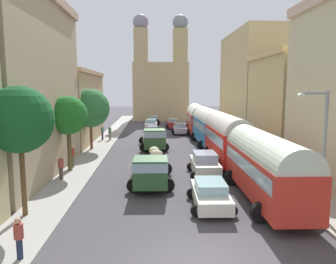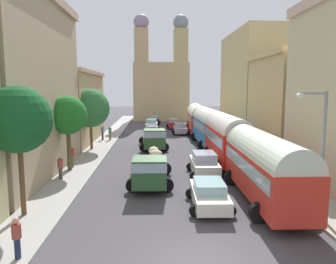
{
  "view_description": "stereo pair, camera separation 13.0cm",
  "coord_description": "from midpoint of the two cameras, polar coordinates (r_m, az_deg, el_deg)",
  "views": [
    {
      "loc": [
        -1.63,
        -10.55,
        6.28
      ],
      "look_at": [
        0.0,
        22.85,
        1.72
      ],
      "focal_mm": 34.09,
      "sensor_mm": 36.0,
      "label": 1
    },
    {
      "loc": [
        -1.5,
        -10.56,
        6.28
      ],
      "look_at": [
        0.0,
        22.85,
        1.72
      ],
      "focal_mm": 34.09,
      "sensor_mm": 36.0,
      "label": 2
    }
  ],
  "objects": [
    {
      "name": "sidewalk_right",
      "position": [
        39.07,
        10.5,
        -1.52
      ],
      "size": [
        2.5,
        70.0,
        0.14
      ],
      "primitive_type": "cube",
      "color": "#B1AD9F",
      "rests_on": "ground"
    },
    {
      "name": "car_2",
      "position": [
        56.7,
        -2.41,
        2.18
      ],
      "size": [
        2.28,
        3.78,
        1.54
      ],
      "color": "black",
      "rests_on": "ground"
    },
    {
      "name": "building_right_3",
      "position": [
        42.71,
        14.59,
        8.03
      ],
      "size": [
        4.87,
        13.71,
        13.33
      ],
      "color": "tan",
      "rests_on": "ground"
    },
    {
      "name": "parked_bus_1",
      "position": [
        27.07,
        10.63,
        -0.85
      ],
      "size": [
        3.29,
        8.45,
        4.13
      ],
      "color": "red",
      "rests_on": "ground"
    },
    {
      "name": "roadside_tree_2",
      "position": [
        33.2,
        -13.6,
        4.15
      ],
      "size": [
        3.9,
        3.9,
        6.28
      ],
      "color": "brown",
      "rests_on": "ground"
    },
    {
      "name": "parked_bus_2",
      "position": [
        35.82,
        7.36,
        1.27
      ],
      "size": [
        3.33,
        9.24,
        4.11
      ],
      "color": "#2B7DBC",
      "rests_on": "ground"
    },
    {
      "name": "car_1",
      "position": [
        48.87,
        -2.88,
        1.34
      ],
      "size": [
        2.46,
        4.3,
        1.66
      ],
      "color": "silver",
      "rests_on": "ground"
    },
    {
      "name": "car_6",
      "position": [
        50.44,
        1.05,
        1.51
      ],
      "size": [
        2.27,
        3.99,
        1.56
      ],
      "color": "#B72C31",
      "rests_on": "ground"
    },
    {
      "name": "parked_bus_0",
      "position": [
        18.6,
        16.94,
        -5.49
      ],
      "size": [
        3.31,
        9.64,
        3.84
      ],
      "color": "red",
      "rests_on": "ground"
    },
    {
      "name": "pedestrian_0",
      "position": [
        39.23,
        -11.53,
        -0.02
      ],
      "size": [
        0.51,
        0.51,
        1.88
      ],
      "color": "#2E2A43",
      "rests_on": "ground"
    },
    {
      "name": "ground_plane",
      "position": [
        38.11,
        -0.18,
        -1.73
      ],
      "size": [
        154.0,
        154.0,
        0.0
      ],
      "primitive_type": "plane",
      "color": "#474349"
    },
    {
      "name": "pedestrian_1",
      "position": [
        22.93,
        -18.54,
        -5.96
      ],
      "size": [
        0.51,
        0.51,
        1.77
      ],
      "color": "#51433B",
      "rests_on": "ground"
    },
    {
      "name": "distant_church",
      "position": [
        63.79,
        -1.18,
        8.39
      ],
      "size": [
        10.74,
        6.37,
        20.22
      ],
      "color": "tan",
      "rests_on": "ground"
    },
    {
      "name": "car_4",
      "position": [
        23.51,
        6.63,
        -5.69
      ],
      "size": [
        2.43,
        4.27,
        1.68
      ],
      "color": "silver",
      "rests_on": "ground"
    },
    {
      "name": "cargo_truck_1",
      "position": [
        33.13,
        -2.51,
        -1.09
      ],
      "size": [
        3.22,
        7.3,
        2.3
      ],
      "color": "#325B2F",
      "rests_on": "ground"
    },
    {
      "name": "parked_bus_3",
      "position": [
        44.67,
        5.38,
        2.54
      ],
      "size": [
        3.57,
        9.94,
        4.06
      ],
      "color": "red",
      "rests_on": "ground"
    },
    {
      "name": "car_0",
      "position": [
        42.09,
        -2.63,
        0.15
      ],
      "size": [
        2.24,
        4.01,
        1.4
      ],
      "color": "#291C30",
      "rests_on": "ground"
    },
    {
      "name": "pedestrian_2",
      "position": [
        26.13,
        -16.69,
        -4.03
      ],
      "size": [
        0.46,
        0.46,
        1.92
      ],
      "color": "#4C5436",
      "rests_on": "ground"
    },
    {
      "name": "roadside_tree_0",
      "position": [
        16.6,
        -25.01,
        1.97
      ],
      "size": [
        3.19,
        3.19,
        6.43
      ],
      "color": "brown",
      "rests_on": "ground"
    },
    {
      "name": "streetlamp_near",
      "position": [
        16.7,
        25.59,
        -1.98
      ],
      "size": [
        1.52,
        0.28,
        6.17
      ],
      "color": "gray",
      "rests_on": "ground"
    },
    {
      "name": "car_3",
      "position": [
        17.42,
        7.57,
        -10.89
      ],
      "size": [
        2.42,
        4.28,
        1.42
      ],
      "color": "silver",
      "rests_on": "ground"
    },
    {
      "name": "sidewalk_left",
      "position": [
        38.49,
        -11.04,
        -1.67
      ],
      "size": [
        2.5,
        70.0,
        0.14
      ],
      "primitive_type": "cube",
      "color": "#A5A39F",
      "rests_on": "ground"
    },
    {
      "name": "building_right_2",
      "position": [
        31.7,
        20.92,
        4.59
      ],
      "size": [
        5.57,
        9.22,
        9.57
      ],
      "color": "tan",
      "rests_on": "ground"
    },
    {
      "name": "cargo_truck_0",
      "position": [
        20.82,
        -2.97,
        -6.47
      ],
      "size": [
        3.01,
        6.75,
        2.15
      ],
      "color": "#2E5930",
      "rests_on": "ground"
    },
    {
      "name": "car_5",
      "position": [
        44.5,
        2.28,
        0.64
      ],
      "size": [
        2.36,
        3.97,
        1.54
      ],
      "color": "silver",
      "rests_on": "ground"
    },
    {
      "name": "pedestrian_4",
      "position": [
        39.04,
        -10.23,
        -0.08
      ],
      "size": [
        0.48,
        0.48,
        1.83
      ],
      "color": "#696950",
      "rests_on": "ground"
    },
    {
      "name": "building_left_1",
      "position": [
        24.83,
        -25.65,
        7.5
      ],
      "size": [
        5.95,
        14.51,
        12.93
      ],
      "color": "tan",
      "rests_on": "ground"
    },
    {
      "name": "pedestrian_3",
      "position": [
        13.26,
        -25.17,
        -16.56
      ],
      "size": [
        0.43,
        0.43,
        1.7
      ],
      "color": "#212946",
      "rests_on": "ground"
    },
    {
      "name": "building_left_2",
      "position": [
        38.99,
        -16.26,
        4.36
      ],
      "size": [
        4.98,
        14.5,
        8.32
      ],
      "color": "tan",
      "rests_on": "ground"
    },
    {
      "name": "roadside_tree_1",
      "position": [
        24.84,
        -17.36,
        2.79
      ],
      "size": [
        2.88,
        2.88,
        5.76
      ],
      "color": "brown",
      "rests_on": "ground"
    }
  ]
}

